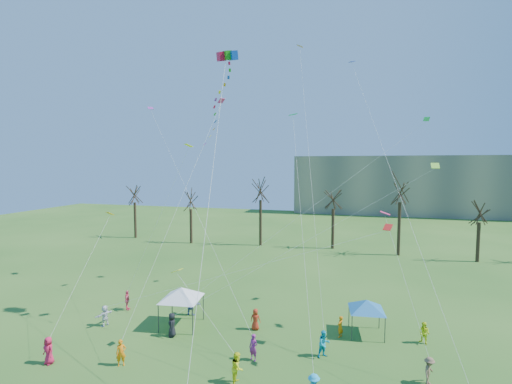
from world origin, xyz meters
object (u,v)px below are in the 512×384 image
(big_box_kite, at_px, (221,105))
(canopy_tent_white, at_px, (181,293))
(distant_building, at_px, (413,185))
(canopy_tent_blue, at_px, (366,305))

(big_box_kite, height_order, canopy_tent_white, big_box_kite)
(distant_building, distance_m, canopy_tent_blue, 73.77)
(canopy_tent_white, bearing_deg, canopy_tent_blue, 9.71)
(big_box_kite, relative_size, canopy_tent_white, 5.32)
(distant_building, relative_size, canopy_tent_blue, 17.00)
(canopy_tent_white, xyz_separation_m, canopy_tent_blue, (14.09, 2.41, -0.40))
(big_box_kite, bearing_deg, canopy_tent_white, -168.87)
(canopy_tent_white, bearing_deg, distant_building, 69.48)
(big_box_kite, relative_size, canopy_tent_blue, 6.26)
(canopy_tent_white, bearing_deg, big_box_kite, 11.13)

